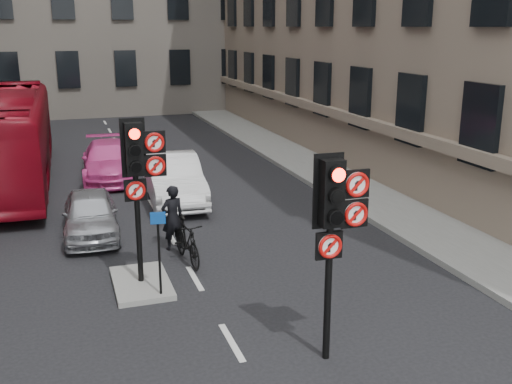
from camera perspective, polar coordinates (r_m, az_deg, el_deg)
pavement_right at (r=22.37m, az=8.31°, el=1.28°), size 3.00×50.00×0.16m
centre_island at (r=13.56m, az=-10.86°, el=-8.50°), size 1.20×2.00×0.12m
signal_near at (r=9.75m, az=7.59°, el=-2.14°), size 0.91×0.40×3.58m
signal_far at (r=12.74m, az=-11.07°, el=2.46°), size 0.91×0.40×3.58m
car_silver at (r=16.82m, az=-15.51°, el=-2.03°), size 1.58×3.64×1.22m
car_white at (r=19.52m, az=-7.85°, el=1.26°), size 1.86×4.70×1.52m
car_pink at (r=23.01m, az=-13.84°, el=2.92°), size 2.19×4.78×1.36m
bus_red at (r=23.24m, az=-22.81°, el=4.80°), size 3.01×12.12×3.36m
motorcycle at (r=14.49m, az=-6.58°, el=-4.69°), size 0.68×1.84×1.08m
motorcyclist at (r=15.30m, az=-7.96°, el=-2.43°), size 0.70×0.55×1.68m
info_sign at (r=12.40m, az=-9.25°, el=-4.68°), size 0.31×0.11×1.80m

